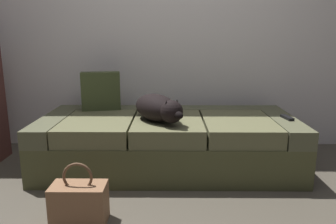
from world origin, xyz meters
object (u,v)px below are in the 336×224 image
(couch, at_px, (168,142))
(dog_dark, at_px, (159,108))
(tv_remote, at_px, (287,118))
(handbag, at_px, (79,203))
(throw_pillow, at_px, (101,91))

(couch, relative_size, dog_dark, 3.73)
(tv_remote, bearing_deg, handbag, -160.62)
(tv_remote, xyz_separation_m, throw_pillow, (-1.56, 0.34, 0.16))
(throw_pillow, distance_m, handbag, 1.25)
(couch, xyz_separation_m, tv_remote, (0.96, -0.07, 0.23))
(couch, height_order, dog_dark, dog_dark)
(throw_pillow, bearing_deg, dog_dark, -38.33)
(handbag, bearing_deg, couch, 59.64)
(handbag, bearing_deg, throw_pillow, 94.51)
(throw_pillow, xyz_separation_m, handbag, (0.09, -1.15, -0.48))
(throw_pillow, bearing_deg, couch, -23.76)
(tv_remote, distance_m, handbag, 1.71)
(couch, height_order, handbag, couch)
(throw_pillow, bearing_deg, tv_remote, -12.28)
(handbag, bearing_deg, dog_dark, 58.57)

